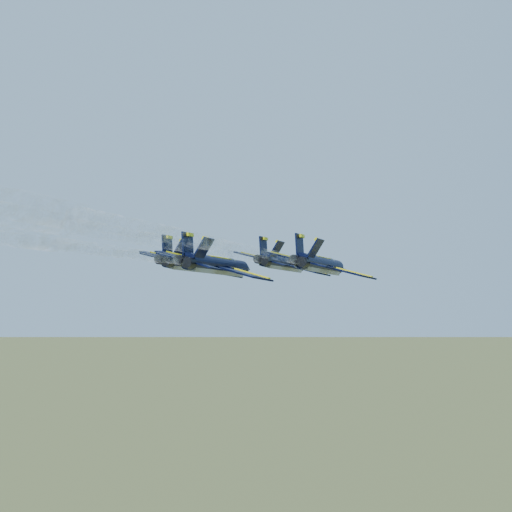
# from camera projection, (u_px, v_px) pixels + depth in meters

# --- Properties ---
(jet_lead) EXTENTS (13.79, 19.11, 5.03)m
(jet_lead) POSITION_uv_depth(u_px,v_px,m) (284.00, 263.00, 111.93)
(jet_lead) COLOR black
(jet_left) EXTENTS (13.79, 19.11, 5.03)m
(jet_left) POSITION_uv_depth(u_px,v_px,m) (195.00, 264.00, 103.37)
(jet_left) COLOR black
(jet_right) EXTENTS (13.79, 19.11, 5.03)m
(jet_right) POSITION_uv_depth(u_px,v_px,m) (321.00, 264.00, 96.86)
(jet_right) COLOR black
(jet_slot) EXTENTS (13.79, 19.11, 5.03)m
(jet_slot) POSITION_uv_depth(u_px,v_px,m) (218.00, 265.00, 90.49)
(jet_slot) COLOR black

